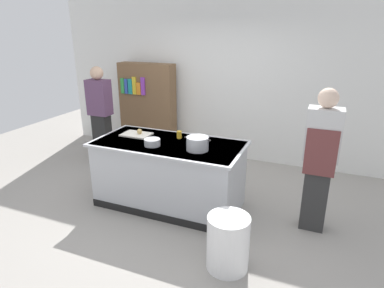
% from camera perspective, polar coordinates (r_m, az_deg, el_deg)
% --- Properties ---
extents(ground_plane, '(10.00, 10.00, 0.00)m').
position_cam_1_polar(ground_plane, '(4.72, -3.79, -10.13)').
color(ground_plane, '#9E9991').
extents(back_wall, '(6.40, 0.12, 3.00)m').
position_cam_1_polar(back_wall, '(6.11, 4.75, 11.61)').
color(back_wall, white).
rests_on(back_wall, ground_plane).
extents(counter_island, '(1.98, 0.98, 0.90)m').
position_cam_1_polar(counter_island, '(4.51, -3.93, -4.99)').
color(counter_island, '#B7BABF').
rests_on(counter_island, ground_plane).
extents(cutting_board, '(0.40, 0.28, 0.02)m').
position_cam_1_polar(cutting_board, '(4.71, -9.54, 1.63)').
color(cutting_board, silver).
rests_on(cutting_board, counter_island).
extents(onion, '(0.07, 0.07, 0.07)m').
position_cam_1_polar(onion, '(4.68, -9.01, 2.15)').
color(onion, tan).
rests_on(onion, cutting_board).
extents(stock_pot, '(0.34, 0.27, 0.17)m').
position_cam_1_polar(stock_pot, '(4.05, 0.94, 0.08)').
color(stock_pot, '#B7BABF').
rests_on(stock_pot, counter_island).
extents(mixing_bowl, '(0.21, 0.21, 0.09)m').
position_cam_1_polar(mixing_bowl, '(4.25, -6.86, 0.29)').
color(mixing_bowl, '#B7BABF').
rests_on(mixing_bowl, counter_island).
extents(juice_cup, '(0.07, 0.07, 0.10)m').
position_cam_1_polar(juice_cup, '(4.51, -2.22, 1.62)').
color(juice_cup, yellow).
rests_on(juice_cup, counter_island).
extents(trash_bin, '(0.43, 0.43, 0.58)m').
position_cam_1_polar(trash_bin, '(3.48, 6.21, -16.50)').
color(trash_bin, white).
rests_on(trash_bin, ground_plane).
extents(person_chef, '(0.38, 0.25, 1.72)m').
position_cam_1_polar(person_chef, '(4.06, 21.15, -2.31)').
color(person_chef, '#2E2E2E').
rests_on(person_chef, ground_plane).
extents(person_guest, '(0.38, 0.24, 1.72)m').
position_cam_1_polar(person_guest, '(5.96, -15.45, 5.00)').
color(person_guest, '#252525').
rests_on(person_guest, ground_plane).
extents(bookshelf, '(1.10, 0.31, 1.70)m').
position_cam_1_polar(bookshelf, '(6.50, -7.62, 6.17)').
color(bookshelf, brown).
rests_on(bookshelf, ground_plane).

